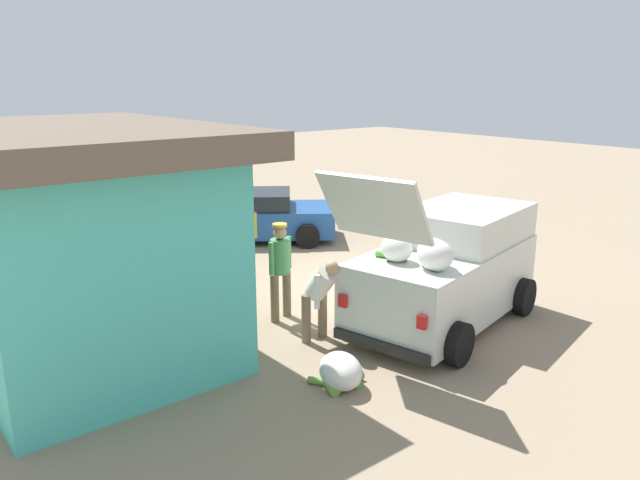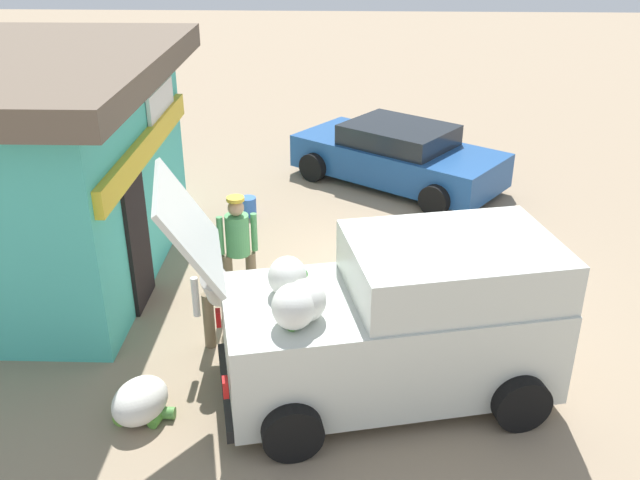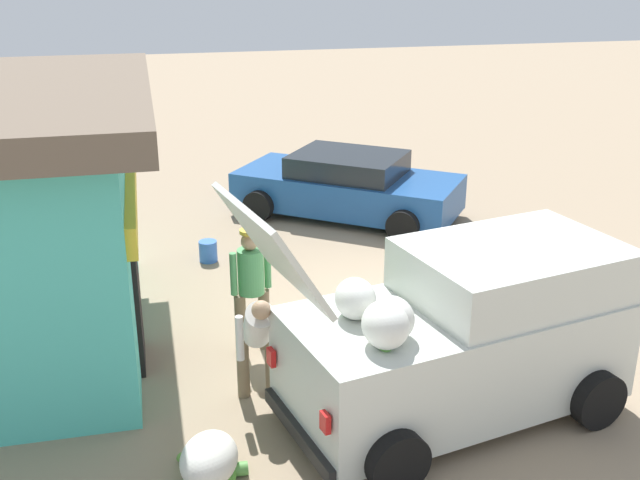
% 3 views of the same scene
% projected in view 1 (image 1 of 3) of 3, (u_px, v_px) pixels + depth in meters
% --- Properties ---
extents(ground_plane, '(60.00, 60.00, 0.00)m').
position_uv_depth(ground_plane, '(349.00, 284.00, 12.70)').
color(ground_plane, gray).
extents(storefront_bar, '(5.69, 4.08, 3.46)m').
position_uv_depth(storefront_bar, '(76.00, 237.00, 9.22)').
color(storefront_bar, '#4CC6B7').
rests_on(storefront_bar, ground_plane).
extents(delivery_van, '(2.79, 4.67, 2.88)m').
position_uv_depth(delivery_van, '(447.00, 268.00, 10.49)').
color(delivery_van, silver).
rests_on(delivery_van, ground_plane).
extents(parked_sedan, '(4.04, 4.59, 1.26)m').
position_uv_depth(parked_sedan, '(250.00, 216.00, 16.11)').
color(parked_sedan, '#1E4C8C').
rests_on(parked_sedan, ground_plane).
extents(vendor_standing, '(0.42, 0.55, 1.72)m').
position_uv_depth(vendor_standing, '(280.00, 265.00, 10.61)').
color(vendor_standing, '#726047').
rests_on(vendor_standing, ground_plane).
extents(customer_bending, '(0.67, 0.57, 1.43)m').
position_uv_depth(customer_bending, '(321.00, 292.00, 9.66)').
color(customer_bending, '#726047').
rests_on(customer_bending, ground_plane).
extents(unloaded_banana_pile, '(0.90, 0.80, 0.49)m').
position_uv_depth(unloaded_banana_pile, '(341.00, 372.00, 8.40)').
color(unloaded_banana_pile, silver).
rests_on(unloaded_banana_pile, ground_plane).
extents(paint_bucket, '(0.31, 0.31, 0.36)m').
position_uv_depth(paint_bucket, '(181.00, 269.00, 13.09)').
color(paint_bucket, blue).
rests_on(paint_bucket, ground_plane).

